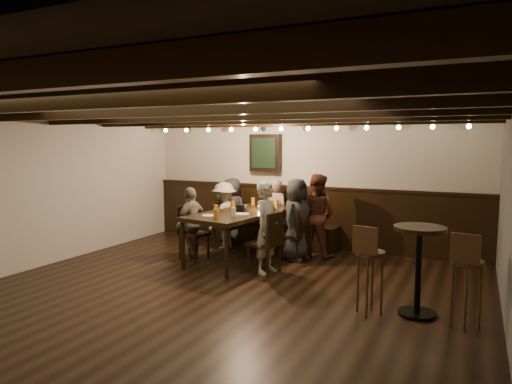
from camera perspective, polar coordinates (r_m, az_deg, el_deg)
The scene contains 27 objects.
room at distance 7.56m, azimuth 0.88°, elevation -0.47°, with size 7.00×7.00×7.00m.
dining_table at distance 7.59m, azimuth -1.57°, elevation -2.92°, with size 1.26×2.29×0.82m.
chair_left_near at distance 8.46m, azimuth -3.79°, elevation -5.34°, with size 0.44×0.44×0.85m.
chair_left_far at distance 7.77m, azimuth -7.86°, elevation -6.31°, with size 0.46×0.46×0.90m.
chair_right_near at distance 7.69m, azimuth 4.80°, elevation -6.48°, with size 0.45×0.45×0.87m.
chair_right_far at distance 6.93m, azimuth 1.18°, elevation -7.75°, with size 0.48×0.48×0.93m.
person_bench_left at distance 8.85m, azimuth -2.98°, elevation -2.34°, with size 0.62×0.40×1.27m, color #29292C.
person_bench_centre at distance 8.48m, azimuth 2.52°, elevation -2.66°, with size 0.47×0.31×1.29m, color gray.
person_bench_right at distance 7.91m, azimuth 7.56°, elevation -2.87°, with size 0.69×0.54×1.42m, color brown.
person_left_near at distance 8.41m, azimuth -3.99°, elevation -2.95°, with size 0.79×0.46×1.23m, color #A59A8C.
person_left_far at distance 7.73m, azimuth -8.07°, elevation -3.87°, with size 0.71×0.30×1.22m, color gray.
person_right_near at distance 7.59m, azimuth 5.04°, elevation -3.44°, with size 0.67×0.44×1.37m, color #28282A.
person_right_far at distance 6.82m, azimuth 1.41°, elevation -4.47°, with size 0.50×0.33×1.38m, color #ADA792.
pint_a at distance 8.30m, azimuth -0.37°, elevation -1.17°, with size 0.07×0.07×0.14m, color #BF7219.
pint_b at distance 7.98m, azimuth 2.59°, elevation -1.48°, with size 0.07×0.07×0.14m, color #BF7219.
pint_c at distance 7.83m, azimuth -2.95°, elevation -1.63°, with size 0.07×0.07×0.14m, color #BF7219.
pint_d at distance 7.57m, azimuth 1.15°, elevation -1.89°, with size 0.07×0.07×0.14m, color silver.
pint_e at distance 7.35m, azimuth -5.01°, elevation -2.17°, with size 0.07×0.07×0.14m, color #BF7219.
pint_f at distance 7.01m, azimuth -2.83°, elevation -2.55°, with size 0.07×0.07×0.14m, color silver.
pint_g at distance 6.91m, azimuth -5.07°, elevation -2.71°, with size 0.07×0.07×0.14m, color #BF7219.
plate_near at distance 7.12m, azimuth -5.82°, elevation -2.96°, with size 0.24×0.24×0.01m, color white.
plate_far at distance 7.24m, azimuth -1.78°, elevation -2.78°, with size 0.24×0.24×0.01m, color white.
condiment_caddy at distance 7.53m, azimuth -1.80°, elevation -2.01°, with size 0.15×0.10×0.12m, color black.
candle at distance 7.76m, azimuth 0.43°, elevation -2.03°, with size 0.05×0.05×0.05m, color beige.
high_top_table at distance 5.49m, azimuth 19.69°, elevation -7.69°, with size 0.58×0.58×1.02m.
bar_stool_left at distance 5.44m, azimuth 13.99°, elevation -10.76°, with size 0.34×0.36×1.04m.
bar_stool_right at distance 5.39m, azimuth 24.77°, elevation -11.33°, with size 0.34×0.36×1.04m.
Camera 1 is at (2.90, -4.58, 1.96)m, focal length 32.00 mm.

